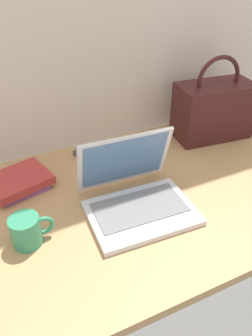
% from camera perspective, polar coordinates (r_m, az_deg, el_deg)
% --- Properties ---
extents(desk, '(1.60, 0.76, 0.03)m').
position_cam_1_polar(desk, '(1.05, -0.51, -6.19)').
color(desk, tan).
rests_on(desk, ground).
extents(laptop, '(0.32, 0.29, 0.21)m').
position_cam_1_polar(laptop, '(0.99, 1.64, -4.53)').
color(laptop, silver).
rests_on(laptop, desk).
extents(coffee_mug, '(0.12, 0.08, 0.09)m').
position_cam_1_polar(coffee_mug, '(0.92, -16.81, -10.37)').
color(coffee_mug, '#338C66').
rests_on(coffee_mug, desk).
extents(remote_control_far, '(0.13, 0.16, 0.02)m').
position_cam_1_polar(remote_control_far, '(1.23, -5.42, 2.09)').
color(remote_control_far, '#4C4C51').
rests_on(remote_control_far, desk).
extents(handbag, '(0.32, 0.19, 0.33)m').
position_cam_1_polar(handbag, '(1.38, 14.97, 9.83)').
color(handbag, '#3F1919').
rests_on(handbag, desk).
extents(book_stack, '(0.22, 0.19, 0.04)m').
position_cam_1_polar(book_stack, '(1.13, -18.08, -2.28)').
color(book_stack, '#8C4C8C').
rests_on(book_stack, desk).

